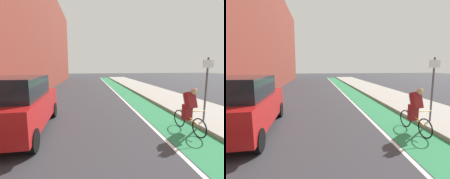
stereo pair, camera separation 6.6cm
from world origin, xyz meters
The scene contains 8 objects.
ground_plane centered at (0.00, 15.22, 0.00)m, with size 84.55×84.55×0.00m, color #38383D.
bike_lane_paint centered at (3.01, 17.22, 0.00)m, with size 1.60×38.43×0.00m, color #2D8451.
lane_divider_stripe centered at (2.11, 17.22, 0.00)m, with size 0.12×38.43×0.00m, color white.
sidewalk_right centered at (5.45, 17.22, 0.07)m, with size 3.29×38.43×0.14m, color #A8A59E.
building_facade_left centered at (-5.60, 17.19, 5.47)m, with size 4.15×38.43×10.95m.
parked_suv_red centered at (-2.75, 9.11, 1.02)m, with size 2.13×4.38×1.98m.
cyclist_mid centered at (3.22, 8.33, 0.85)m, with size 0.48×1.70×1.61m.
street_sign_post centered at (4.32, 8.95, 1.65)m, with size 0.44×0.07×2.53m.
Camera 2 is at (-0.23, 3.14, 2.33)m, focal length 26.21 mm.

